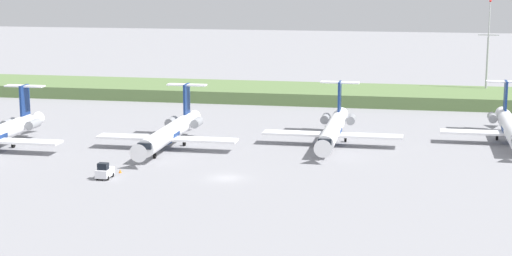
{
  "coord_description": "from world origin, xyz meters",
  "views": [
    {
      "loc": [
        25.29,
        -109.81,
        28.49
      ],
      "look_at": [
        0.0,
        21.68,
        3.0
      ],
      "focal_mm": 58.93,
      "sensor_mm": 36.0,
      "label": 1
    }
  ],
  "objects_px": {
    "regional_jet_third": "(170,132)",
    "safety_cone_mid_marker": "(120,171)",
    "baggage_tug": "(105,171)",
    "safety_cone_front_marker": "(101,170)",
    "regional_jet_fifth": "(510,128)",
    "antenna_mast": "(487,59)",
    "regional_jet_fourth": "(333,129)"
  },
  "relations": [
    {
      "from": "regional_jet_fifth",
      "to": "safety_cone_front_marker",
      "type": "relative_size",
      "value": 56.36
    },
    {
      "from": "regional_jet_fifth",
      "to": "antenna_mast",
      "type": "distance_m",
      "value": 47.32
    },
    {
      "from": "regional_jet_third",
      "to": "safety_cone_mid_marker",
      "type": "distance_m",
      "value": 18.06
    },
    {
      "from": "regional_jet_fifth",
      "to": "antenna_mast",
      "type": "bearing_deg",
      "value": 90.62
    },
    {
      "from": "antenna_mast",
      "to": "regional_jet_fourth",
      "type": "bearing_deg",
      "value": -117.96
    },
    {
      "from": "regional_jet_third",
      "to": "safety_cone_mid_marker",
      "type": "bearing_deg",
      "value": -96.43
    },
    {
      "from": "regional_jet_fourth",
      "to": "regional_jet_fifth",
      "type": "xyz_separation_m",
      "value": [
        28.79,
        6.42,
        0.0
      ]
    },
    {
      "from": "safety_cone_front_marker",
      "to": "regional_jet_third",
      "type": "bearing_deg",
      "value": 74.59
    },
    {
      "from": "baggage_tug",
      "to": "safety_cone_front_marker",
      "type": "bearing_deg",
      "value": 118.81
    },
    {
      "from": "antenna_mast",
      "to": "baggage_tug",
      "type": "distance_m",
      "value": 100.64
    },
    {
      "from": "regional_jet_fifth",
      "to": "baggage_tug",
      "type": "distance_m",
      "value": 67.63
    },
    {
      "from": "antenna_mast",
      "to": "baggage_tug",
      "type": "bearing_deg",
      "value": -124.54
    },
    {
      "from": "regional_jet_third",
      "to": "baggage_tug",
      "type": "height_order",
      "value": "regional_jet_third"
    },
    {
      "from": "regional_jet_fifth",
      "to": "safety_cone_mid_marker",
      "type": "xyz_separation_m",
      "value": [
        -56.41,
        -32.29,
        -2.26
      ]
    },
    {
      "from": "antenna_mast",
      "to": "safety_cone_front_marker",
      "type": "xyz_separation_m",
      "value": [
        -58.8,
        -79.14,
        -8.82
      ]
    },
    {
      "from": "regional_jet_third",
      "to": "antenna_mast",
      "type": "bearing_deg",
      "value": 48.7
    },
    {
      "from": "baggage_tug",
      "to": "safety_cone_mid_marker",
      "type": "height_order",
      "value": "baggage_tug"
    },
    {
      "from": "regional_jet_fourth",
      "to": "baggage_tug",
      "type": "distance_m",
      "value": 41.0
    },
    {
      "from": "regional_jet_fourth",
      "to": "regional_jet_fifth",
      "type": "distance_m",
      "value": 29.49
    },
    {
      "from": "regional_jet_third",
      "to": "regional_jet_fifth",
      "type": "bearing_deg",
      "value": 14.91
    },
    {
      "from": "safety_cone_front_marker",
      "to": "safety_cone_mid_marker",
      "type": "xyz_separation_m",
      "value": [
        2.9,
        -0.01,
        0.0
      ]
    },
    {
      "from": "safety_cone_front_marker",
      "to": "regional_jet_fifth",
      "type": "bearing_deg",
      "value": 28.56
    },
    {
      "from": "baggage_tug",
      "to": "safety_cone_mid_marker",
      "type": "bearing_deg",
      "value": 74.28
    },
    {
      "from": "regional_jet_fifth",
      "to": "baggage_tug",
      "type": "relative_size",
      "value": 9.69
    },
    {
      "from": "baggage_tug",
      "to": "safety_cone_front_marker",
      "type": "xyz_separation_m",
      "value": [
        -1.92,
        3.49,
        -0.73
      ]
    },
    {
      "from": "regional_jet_third",
      "to": "safety_cone_mid_marker",
      "type": "height_order",
      "value": "regional_jet_third"
    },
    {
      "from": "regional_jet_third",
      "to": "regional_jet_fourth",
      "type": "height_order",
      "value": "same"
    },
    {
      "from": "regional_jet_fourth",
      "to": "safety_cone_mid_marker",
      "type": "relative_size",
      "value": 56.36
    },
    {
      "from": "regional_jet_fifth",
      "to": "safety_cone_front_marker",
      "type": "bearing_deg",
      "value": -151.44
    },
    {
      "from": "regional_jet_third",
      "to": "safety_cone_front_marker",
      "type": "distance_m",
      "value": 18.59
    },
    {
      "from": "regional_jet_fourth",
      "to": "antenna_mast",
      "type": "bearing_deg",
      "value": 62.04
    },
    {
      "from": "regional_jet_fifth",
      "to": "baggage_tug",
      "type": "height_order",
      "value": "regional_jet_fifth"
    }
  ]
}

